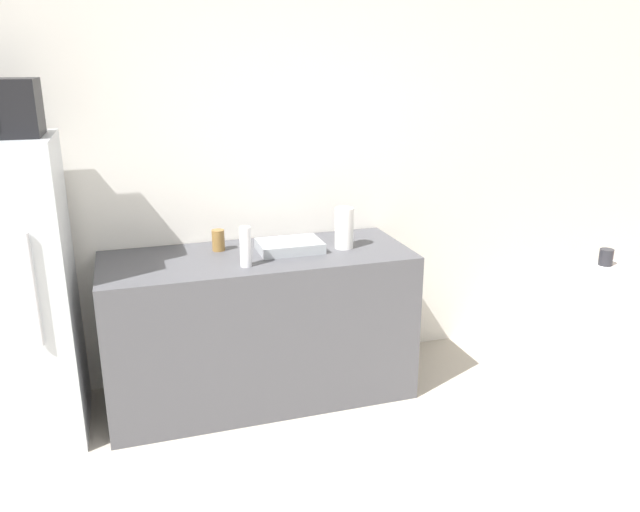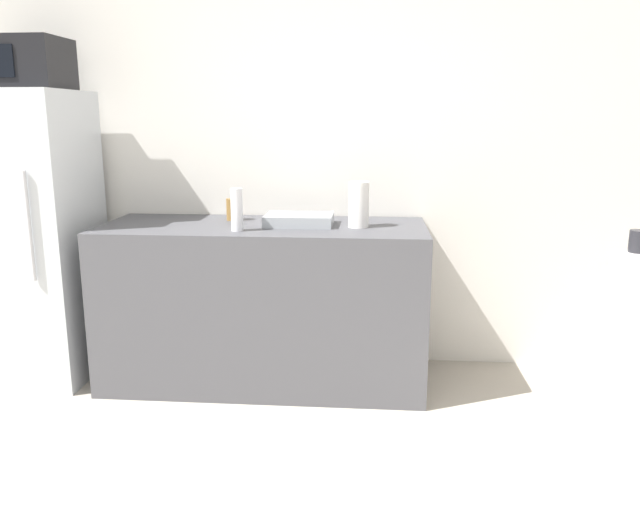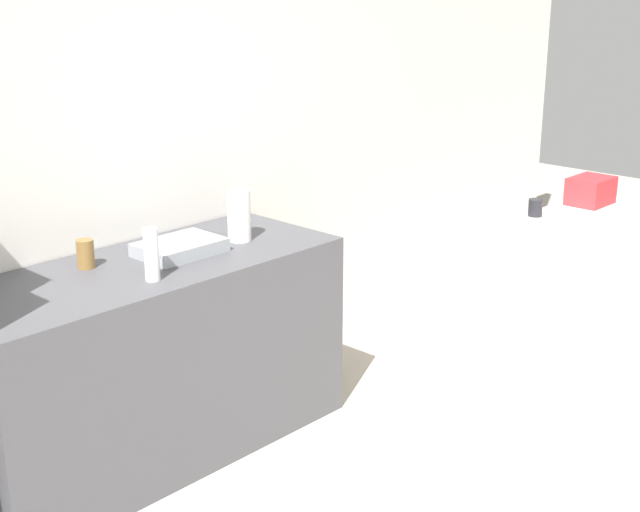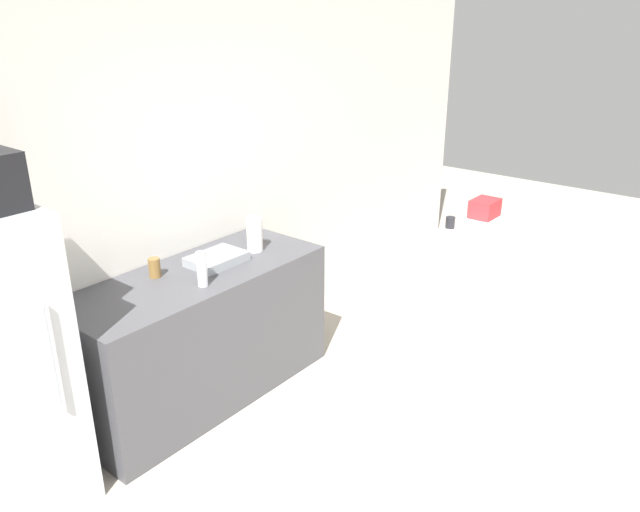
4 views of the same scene
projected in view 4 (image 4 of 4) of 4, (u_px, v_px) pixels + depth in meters
wall_back at (145, 204)px, 4.02m from camera, size 8.00×0.06×2.60m
counter at (201, 335)px, 4.16m from camera, size 1.78×0.70×0.90m
sink_basin at (217, 259)px, 4.13m from camera, size 0.37×0.26×0.06m
bottle_tall at (202, 269)px, 3.76m from camera, size 0.06×0.06×0.22m
bottle_short at (155, 268)px, 3.91m from camera, size 0.07×0.07×0.12m
shelf_cabinet at (475, 281)px, 4.87m from camera, size 0.72×0.33×0.98m
basket at (485, 208)px, 4.76m from camera, size 0.23×0.17×0.14m
jar at (450, 223)px, 4.53m from camera, size 0.07×0.07×0.08m
paper_towel_roll at (255, 234)px, 4.31m from camera, size 0.11×0.11×0.24m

